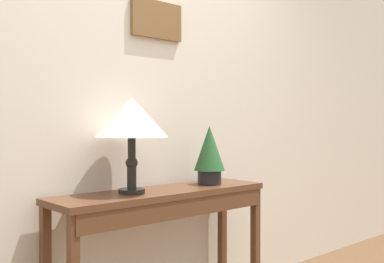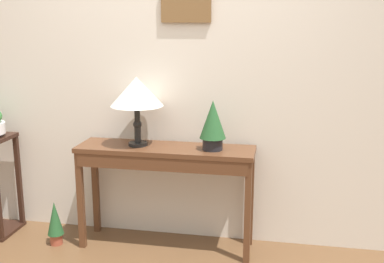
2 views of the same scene
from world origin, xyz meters
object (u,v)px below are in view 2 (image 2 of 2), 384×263
at_px(console_table, 165,163).
at_px(potted_plant_floor, 55,222).
at_px(potted_plant_on_console, 213,123).
at_px(table_lamp, 137,93).

bearing_deg(console_table, potted_plant_floor, -171.96).
height_order(console_table, potted_plant_on_console, potted_plant_on_console).
relative_size(console_table, potted_plant_on_console, 3.65).
bearing_deg(potted_plant_on_console, table_lamp, 178.82).
bearing_deg(potted_plant_floor, potted_plant_on_console, 6.22).
distance_m(potted_plant_on_console, potted_plant_floor, 1.45).
bearing_deg(console_table, potted_plant_on_console, 1.78).
height_order(table_lamp, potted_plant_on_console, table_lamp).
distance_m(console_table, table_lamp, 0.56).
bearing_deg(potted_plant_floor, table_lamp, 12.59).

